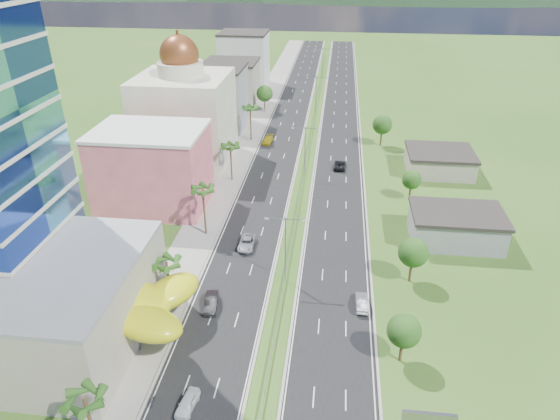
% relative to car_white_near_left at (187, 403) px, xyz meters
% --- Properties ---
extents(ground, '(500.00, 500.00, 0.00)m').
position_rel_car_white_near_left_xyz_m(ground, '(8.25, 15.08, -0.76)').
color(ground, '#2D5119').
rests_on(ground, ground).
extents(road_left, '(11.00, 260.00, 0.04)m').
position_rel_car_white_near_left_xyz_m(road_left, '(0.75, 105.08, -0.74)').
color(road_left, black).
rests_on(road_left, ground).
extents(road_right, '(11.00, 260.00, 0.04)m').
position_rel_car_white_near_left_xyz_m(road_right, '(15.75, 105.08, -0.74)').
color(road_right, black).
rests_on(road_right, ground).
extents(sidewalk_left, '(7.00, 260.00, 0.12)m').
position_rel_car_white_near_left_xyz_m(sidewalk_left, '(-8.75, 105.08, -0.70)').
color(sidewalk_left, gray).
rests_on(sidewalk_left, ground).
extents(median_guardrail, '(0.10, 216.06, 0.76)m').
position_rel_car_white_near_left_xyz_m(median_guardrail, '(8.25, 87.07, -0.14)').
color(median_guardrail, gray).
rests_on(median_guardrail, ground).
extents(streetlight_median_b, '(6.04, 0.25, 11.00)m').
position_rel_car_white_near_left_xyz_m(streetlight_median_b, '(8.25, 25.08, 5.99)').
color(streetlight_median_b, gray).
rests_on(streetlight_median_b, ground).
extents(streetlight_median_c, '(6.04, 0.25, 11.00)m').
position_rel_car_white_near_left_xyz_m(streetlight_median_c, '(8.25, 65.08, 5.99)').
color(streetlight_median_c, gray).
rests_on(streetlight_median_c, ground).
extents(streetlight_median_d, '(6.04, 0.25, 11.00)m').
position_rel_car_white_near_left_xyz_m(streetlight_median_d, '(8.25, 110.08, 5.99)').
color(streetlight_median_d, gray).
rests_on(streetlight_median_d, ground).
extents(streetlight_median_e, '(6.04, 0.25, 11.00)m').
position_rel_car_white_near_left_xyz_m(streetlight_median_e, '(8.25, 155.08, 5.99)').
color(streetlight_median_e, gray).
rests_on(streetlight_median_e, ground).
extents(mall_podium, '(30.00, 24.00, 11.00)m').
position_rel_car_white_near_left_xyz_m(mall_podium, '(-23.75, 9.08, 4.74)').
color(mall_podium, '#9F9382').
rests_on(mall_podium, ground).
extents(lime_canopy, '(18.00, 15.00, 7.40)m').
position_rel_car_white_near_left_xyz_m(lime_canopy, '(-11.75, 11.07, 4.23)').
color(lime_canopy, '#C7C713').
rests_on(lime_canopy, ground).
extents(pink_shophouse, '(20.00, 15.00, 15.00)m').
position_rel_car_white_near_left_xyz_m(pink_shophouse, '(-19.75, 47.08, 6.74)').
color(pink_shophouse, '#C85263').
rests_on(pink_shophouse, ground).
extents(domed_building, '(20.00, 20.00, 28.70)m').
position_rel_car_white_near_left_xyz_m(domed_building, '(-19.75, 70.08, 10.60)').
color(domed_building, '#BDB69D').
rests_on(domed_building, ground).
extents(midrise_grey, '(16.00, 15.00, 16.00)m').
position_rel_car_white_near_left_xyz_m(midrise_grey, '(-18.75, 95.08, 7.24)').
color(midrise_grey, gray).
rests_on(midrise_grey, ground).
extents(midrise_beige, '(16.00, 15.00, 13.00)m').
position_rel_car_white_near_left_xyz_m(midrise_beige, '(-18.75, 117.08, 5.74)').
color(midrise_beige, '#9F9382').
rests_on(midrise_beige, ground).
extents(midrise_white, '(16.00, 15.00, 18.00)m').
position_rel_car_white_near_left_xyz_m(midrise_white, '(-18.75, 140.08, 8.24)').
color(midrise_white, silver).
rests_on(midrise_white, ground).
extents(shed_near, '(15.00, 10.00, 5.00)m').
position_rel_car_white_near_left_xyz_m(shed_near, '(36.25, 40.08, 1.74)').
color(shed_near, gray).
rests_on(shed_near, ground).
extents(shed_far, '(14.00, 12.00, 4.40)m').
position_rel_car_white_near_left_xyz_m(shed_far, '(38.25, 70.08, 1.44)').
color(shed_far, '#9F9382').
rests_on(shed_far, ground).
extents(palm_tree_a, '(3.60, 3.60, 9.10)m').
position_rel_car_white_near_left_xyz_m(palm_tree_a, '(-7.25, -6.92, 7.26)').
color(palm_tree_a, '#47301C').
rests_on(palm_tree_a, ground).
extents(palm_tree_b, '(3.60, 3.60, 8.10)m').
position_rel_car_white_near_left_xyz_m(palm_tree_b, '(-7.25, 17.08, 6.30)').
color(palm_tree_b, '#47301C').
rests_on(palm_tree_b, ground).
extents(palm_tree_c, '(3.60, 3.60, 9.60)m').
position_rel_car_white_near_left_xyz_m(palm_tree_c, '(-7.25, 37.08, 7.74)').
color(palm_tree_c, '#47301C').
rests_on(palm_tree_c, ground).
extents(palm_tree_d, '(3.60, 3.60, 8.60)m').
position_rel_car_white_near_left_xyz_m(palm_tree_d, '(-7.25, 60.08, 6.78)').
color(palm_tree_d, '#47301C').
rests_on(palm_tree_d, ground).
extents(palm_tree_e, '(3.60, 3.60, 9.40)m').
position_rel_car_white_near_left_xyz_m(palm_tree_e, '(-7.25, 85.08, 7.55)').
color(palm_tree_e, '#47301C').
rests_on(palm_tree_e, ground).
extents(leafy_tree_lfar, '(4.90, 4.90, 8.05)m').
position_rel_car_white_near_left_xyz_m(leafy_tree_lfar, '(-7.25, 110.08, 4.82)').
color(leafy_tree_lfar, '#47301C').
rests_on(leafy_tree_lfar, ground).
extents(leafy_tree_ra, '(4.20, 4.20, 6.90)m').
position_rel_car_white_near_left_xyz_m(leafy_tree_ra, '(24.25, 10.08, 4.02)').
color(leafy_tree_ra, '#47301C').
rests_on(leafy_tree_ra, ground).
extents(leafy_tree_rb, '(4.55, 4.55, 7.47)m').
position_rel_car_white_near_left_xyz_m(leafy_tree_rb, '(27.25, 27.08, 4.42)').
color(leafy_tree_rb, '#47301C').
rests_on(leafy_tree_rb, ground).
extents(leafy_tree_rc, '(3.85, 3.85, 6.33)m').
position_rel_car_white_near_left_xyz_m(leafy_tree_rc, '(30.25, 55.08, 3.62)').
color(leafy_tree_rc, '#47301C').
rests_on(leafy_tree_rc, ground).
extents(leafy_tree_rd, '(4.90, 4.90, 8.05)m').
position_rel_car_white_near_left_xyz_m(leafy_tree_rd, '(26.25, 85.08, 4.82)').
color(leafy_tree_rd, '#47301C').
rests_on(leafy_tree_rd, ground).
extents(car_white_near_left, '(2.27, 4.41, 1.44)m').
position_rel_car_white_near_left_xyz_m(car_white_near_left, '(0.00, 0.00, 0.00)').
color(car_white_near_left, white).
rests_on(car_white_near_left, road_left).
extents(car_dark_left, '(2.44, 5.18, 1.64)m').
position_rel_car_white_near_left_xyz_m(car_dark_left, '(-1.52, 17.37, 0.10)').
color(car_dark_left, black).
rests_on(car_dark_left, road_left).
extents(car_silver_mid_left, '(2.57, 5.53, 1.53)m').
position_rel_car_white_near_left_xyz_m(car_silver_mid_left, '(0.75, 33.62, 0.05)').
color(car_silver_mid_left, '#96989D').
rests_on(car_silver_mid_left, road_left).
extents(car_yellow_far_left, '(2.64, 5.42, 1.52)m').
position_rel_car_white_near_left_xyz_m(car_yellow_far_left, '(-2.62, 83.63, 0.04)').
color(car_yellow_far_left, gold).
rests_on(car_yellow_far_left, road_left).
extents(car_silver_right, '(1.76, 4.77, 1.56)m').
position_rel_car_white_near_left_xyz_m(car_silver_right, '(19.78, 19.96, 0.06)').
color(car_silver_right, '#929599').
rests_on(car_silver_right, road_right).
extents(car_dark_far_right, '(2.89, 5.60, 1.51)m').
position_rel_car_white_near_left_xyz_m(car_dark_far_right, '(16.06, 69.32, 0.04)').
color(car_dark_far_right, black).
rests_on(car_dark_far_right, road_right).
extents(motorcycle, '(0.63, 1.74, 1.09)m').
position_rel_car_white_near_left_xyz_m(motorcycle, '(-4.05, 0.08, -0.17)').
color(motorcycle, black).
rests_on(motorcycle, road_left).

